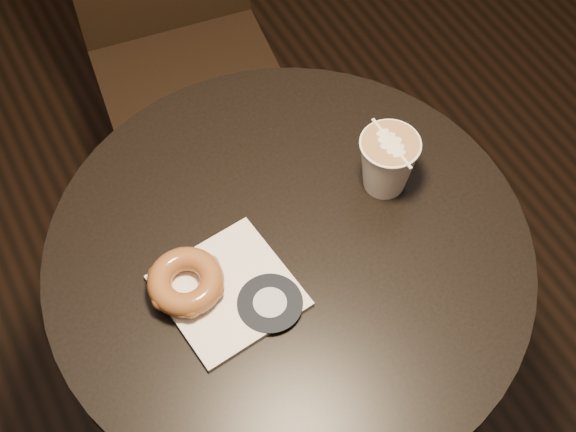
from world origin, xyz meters
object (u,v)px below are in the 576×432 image
(doughnut, at_px, (186,282))
(pastry_bag, at_px, (229,291))
(latte_cup, at_px, (387,163))
(chair, at_px, (175,20))
(cafe_table, at_px, (289,311))

(doughnut, bearing_deg, pastry_bag, -31.70)
(pastry_bag, distance_m, latte_cup, 0.29)
(chair, height_order, doughnut, chair)
(cafe_table, bearing_deg, doughnut, 176.58)
(cafe_table, height_order, pastry_bag, pastry_bag)
(pastry_bag, relative_size, latte_cup, 1.72)
(doughnut, distance_m, latte_cup, 0.34)
(cafe_table, relative_size, chair, 0.78)
(chair, bearing_deg, doughnut, -102.97)
(latte_cup, bearing_deg, chair, 95.26)
(chair, bearing_deg, pastry_bag, -98.82)
(latte_cup, bearing_deg, cafe_table, -169.68)
(cafe_table, height_order, chair, chair)
(pastry_bag, height_order, latte_cup, latte_cup)
(pastry_bag, relative_size, doughnut, 1.61)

